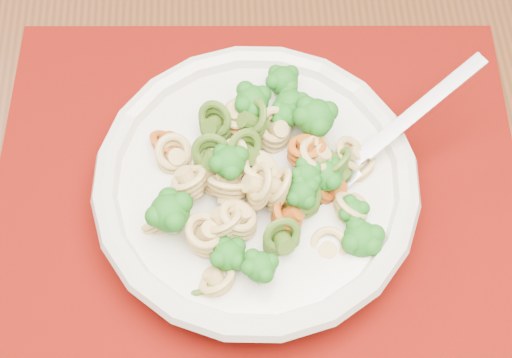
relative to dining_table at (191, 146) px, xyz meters
name	(u,v)px	position (x,y,z in m)	size (l,w,h in m)	color
dining_table	(191,146)	(0.00, 0.00, 0.00)	(1.72, 1.45, 0.71)	#522B17
placemat	(258,189)	(0.02, -0.11, 0.09)	(0.42, 0.33, 0.00)	#5F0404
pasta_bowl	(256,186)	(0.01, -0.12, 0.12)	(0.25, 0.25, 0.05)	beige
pasta_broccoli_heap	(256,175)	(0.01, -0.12, 0.14)	(0.21, 0.21, 0.06)	tan
fork	(339,175)	(0.07, -0.15, 0.14)	(0.19, 0.02, 0.01)	silver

